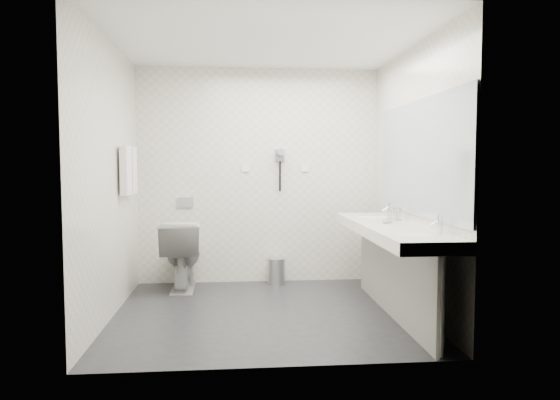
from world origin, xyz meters
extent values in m
plane|color=#232327|center=(0.00, 0.00, 0.00)|extent=(2.80, 2.80, 0.00)
plane|color=white|center=(0.00, 0.00, 2.50)|extent=(2.80, 2.80, 0.00)
plane|color=silver|center=(0.00, 1.30, 1.25)|extent=(2.80, 0.00, 2.80)
plane|color=silver|center=(0.00, -1.30, 1.25)|extent=(2.80, 0.00, 2.80)
plane|color=silver|center=(-1.40, 0.00, 1.25)|extent=(0.00, 2.60, 2.60)
plane|color=silver|center=(1.40, 0.00, 1.25)|extent=(0.00, 2.60, 2.60)
cube|color=white|center=(1.12, -0.20, 0.80)|extent=(0.55, 2.20, 0.10)
cube|color=gray|center=(1.15, -0.20, 0.38)|extent=(0.03, 2.15, 0.75)
cylinder|color=silver|center=(1.18, -1.24, 0.38)|extent=(0.06, 0.06, 0.75)
cylinder|color=silver|center=(1.18, 0.84, 0.38)|extent=(0.06, 0.06, 0.75)
cube|color=#B2BCC6|center=(1.39, -0.20, 1.45)|extent=(0.02, 2.20, 1.05)
ellipsoid|color=white|center=(1.12, -0.85, 0.83)|extent=(0.40, 0.31, 0.05)
ellipsoid|color=white|center=(1.12, 0.45, 0.83)|extent=(0.40, 0.31, 0.05)
cylinder|color=silver|center=(1.32, -0.85, 0.92)|extent=(0.04, 0.04, 0.15)
cylinder|color=silver|center=(1.32, 0.45, 0.92)|extent=(0.04, 0.04, 0.15)
imported|color=white|center=(1.14, -0.12, 0.90)|extent=(0.05, 0.05, 0.09)
imported|color=white|center=(1.09, -0.15, 0.90)|extent=(0.10, 0.10, 0.09)
cylinder|color=silver|center=(1.22, 0.09, 0.91)|extent=(0.07, 0.07, 0.12)
cylinder|color=silver|center=(1.31, 0.11, 0.91)|extent=(0.08, 0.08, 0.12)
imported|color=white|center=(-0.87, 0.98, 0.39)|extent=(0.44, 0.77, 0.78)
cube|color=#B2B5BA|center=(-0.85, 1.29, 0.95)|extent=(0.18, 0.02, 0.12)
cylinder|color=#B2B5BA|center=(0.20, 1.15, 0.14)|extent=(0.27, 0.27, 0.29)
cylinder|color=#B2B5BA|center=(0.20, 1.15, 0.30)|extent=(0.21, 0.21, 0.02)
cylinder|color=silver|center=(-1.35, 0.55, 1.55)|extent=(0.02, 0.62, 0.02)
cube|color=white|center=(-1.34, 0.41, 1.33)|extent=(0.07, 0.24, 0.48)
cube|color=white|center=(-1.34, 0.69, 1.33)|extent=(0.07, 0.24, 0.48)
cube|color=gray|center=(0.25, 1.27, 1.50)|extent=(0.10, 0.04, 0.14)
cylinder|color=gray|center=(0.25, 1.20, 1.53)|extent=(0.08, 0.14, 0.08)
cylinder|color=black|center=(0.25, 1.26, 1.25)|extent=(0.02, 0.02, 0.35)
cube|color=white|center=(-0.15, 1.29, 1.35)|extent=(0.09, 0.02, 0.09)
cube|color=white|center=(0.55, 1.29, 1.35)|extent=(0.09, 0.02, 0.09)
camera|label=1|loc=(-0.29, -4.72, 1.39)|focal=32.91mm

